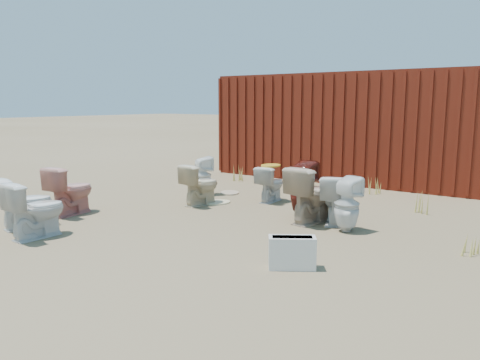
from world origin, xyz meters
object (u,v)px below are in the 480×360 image
Objects in this scene: toilet_back_beige_right at (312,194)px; loose_tank at (292,253)px; toilet_front_e at (334,199)px; toilet_back_beige_left at (200,185)px; toilet_front_pink at (70,190)px; toilet_front_maroon at (303,189)px; toilet_front_c at (36,210)px; toilet_back_e at (347,205)px; toilet_front_a at (26,203)px; toilet_back_yellowlid at (271,184)px; toilet_back_a at (203,176)px; shipping_container at (352,127)px.

loose_tank is at bearing 120.57° from toilet_back_beige_right.
toilet_back_beige_left is (-2.41, -0.17, -0.00)m from toilet_front_e.
toilet_front_maroon is at bearing -153.58° from toilet_front_pink.
toilet_back_beige_right is 1.68× the size of loose_tank.
toilet_back_e is (3.22, 2.61, 0.00)m from toilet_front_c.
toilet_front_a is at bearing 17.16° from toilet_front_e.
loose_tank is (1.98, -2.81, -0.15)m from toilet_back_yellowlid.
toilet_front_a is 0.98× the size of toilet_back_a.
toilet_back_a is at bearing 7.36° from toilet_back_yellowlid.
toilet_front_a is 0.88m from toilet_front_pink.
toilet_back_beige_right reaches higher than toilet_back_yellowlid.
toilet_back_a is (-2.94, 0.53, 0.01)m from toilet_front_e.
shipping_container is at bearing 73.29° from loose_tank.
toilet_front_a is 1.13× the size of toilet_back_yellowlid.
toilet_back_beige_left is at bearing 10.27° from toilet_back_beige_right.
toilet_front_maroon reaches higher than toilet_back_a.
shipping_container is 8.26× the size of toilet_front_a.
toilet_back_beige_right is at bearing -171.04° from toilet_back_beige_left.
toilet_front_pink is 1.02× the size of toilet_back_e.
toilet_front_pink reaches higher than toilet_back_a.
toilet_front_a is 1.02× the size of toilet_back_beige_left.
shipping_container is 4.63m from toilet_back_beige_right.
toilet_front_a is 4.10m from toilet_back_beige_right.
loose_tank is (0.43, -2.04, -0.19)m from toilet_front_e.
shipping_container is at bearing -79.57° from toilet_front_maroon.
toilet_front_c is at bearing 173.95° from toilet_front_a.
toilet_front_a is 1.01× the size of toilet_front_e.
toilet_front_maroon reaches higher than toilet_front_pink.
toilet_front_pink is 4.07m from loose_tank.
toilet_back_a reaches higher than toilet_front_e.
toilet_front_e is at bearing -158.61° from toilet_front_pink.
toilet_back_e is (0.63, -0.18, -0.04)m from toilet_back_beige_right.
toilet_back_a is 1.49× the size of loose_tank.
toilet_back_beige_left is at bearing 5.73° from toilet_front_maroon.
toilet_back_beige_right is (3.16, 2.61, 0.06)m from toilet_front_a.
toilet_back_e reaches higher than toilet_back_yellowlid.
shipping_container is 5.01m from toilet_back_e.
toilet_front_maroon reaches higher than toilet_front_e.
toilet_front_e is 0.86× the size of toilet_back_beige_right.
toilet_front_a is at bearing 49.24° from toilet_back_beige_right.
toilet_back_a is 1.40m from toilet_back_yellowlid.
toilet_back_beige_right is at bearing 77.52° from loose_tank.
shipping_container is at bearing -115.62° from toilet_front_pink.
toilet_front_maroon is at bearing 143.49° from toilet_back_yellowlid.
toilet_front_a is 0.83× the size of toilet_front_maroon.
shipping_container is at bearing -92.63° from toilet_front_e.
toilet_back_a is (0.70, 2.43, -0.02)m from toilet_front_pink.
toilet_front_maroon reaches higher than toilet_back_beige_left.
toilet_back_beige_right is (2.65, -0.68, 0.05)m from toilet_back_a.
toilet_front_e is 1.12× the size of toilet_back_yellowlid.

